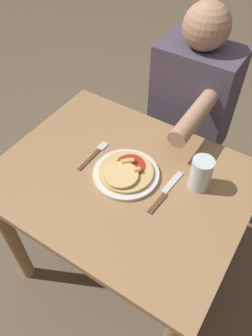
# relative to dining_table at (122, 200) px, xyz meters

# --- Properties ---
(ground_plane) EXTENTS (8.00, 8.00, 0.00)m
(ground_plane) POSITION_rel_dining_table_xyz_m (0.00, 0.00, -0.60)
(ground_plane) COLOR brown
(dining_table) EXTENTS (0.91, 0.72, 0.74)m
(dining_table) POSITION_rel_dining_table_xyz_m (0.00, 0.00, 0.00)
(dining_table) COLOR #9E754C
(dining_table) RESTS_ON ground_plane
(plate) EXTENTS (0.25, 0.25, 0.01)m
(plate) POSITION_rel_dining_table_xyz_m (0.01, 0.02, 0.15)
(plate) COLOR silver
(plate) RESTS_ON dining_table
(pizza) EXTENTS (0.20, 0.20, 0.04)m
(pizza) POSITION_rel_dining_table_xyz_m (0.01, 0.01, 0.17)
(pizza) COLOR tan
(pizza) RESTS_ON plate
(fork) EXTENTS (0.03, 0.18, 0.00)m
(fork) POSITION_rel_dining_table_xyz_m (-0.15, 0.04, 0.15)
(fork) COLOR brown
(fork) RESTS_ON dining_table
(knife) EXTENTS (0.03, 0.22, 0.00)m
(knife) POSITION_rel_dining_table_xyz_m (0.17, 0.02, 0.15)
(knife) COLOR brown
(knife) RESTS_ON dining_table
(drinking_glass) EXTENTS (0.08, 0.08, 0.13)m
(drinking_glass) POSITION_rel_dining_table_xyz_m (0.25, 0.12, 0.21)
(drinking_glass) COLOR silver
(drinking_glass) RESTS_ON dining_table
(person_diner) EXTENTS (0.35, 0.52, 1.18)m
(person_diner) POSITION_rel_dining_table_xyz_m (0.02, 0.56, 0.09)
(person_diner) COLOR #2D2D38
(person_diner) RESTS_ON ground_plane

